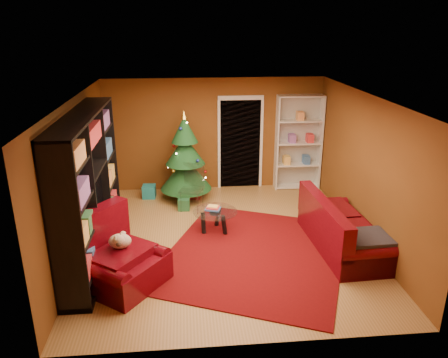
{
  "coord_description": "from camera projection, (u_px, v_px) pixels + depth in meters",
  "views": [
    {
      "loc": [
        -0.7,
        -7.09,
        3.77
      ],
      "look_at": [
        0.0,
        0.4,
        1.05
      ],
      "focal_mm": 35.0,
      "sensor_mm": 36.0,
      "label": 1
    }
  ],
  "objects": [
    {
      "name": "christmas_tree",
      "position": [
        185.0,
        157.0,
        9.54
      ],
      "size": [
        1.32,
        1.32,
        2.02
      ],
      "primitive_type": null,
      "rotation": [
        0.0,
        0.0,
        0.18
      ],
      "color": "#123F1B",
      "rests_on": "floor"
    },
    {
      "name": "wall_back",
      "position": [
        215.0,
        134.0,
        10.14
      ],
      "size": [
        5.0,
        0.05,
        2.6
      ],
      "primitive_type": "cube",
      "color": "brown",
      "rests_on": "ground"
    },
    {
      "name": "wall_right",
      "position": [
        367.0,
        169.0,
        7.76
      ],
      "size": [
        0.05,
        5.5,
        2.6
      ],
      "primitive_type": "cube",
      "color": "brown",
      "rests_on": "ground"
    },
    {
      "name": "doorway",
      "position": [
        240.0,
        145.0,
        10.24
      ],
      "size": [
        1.06,
        0.6,
        2.16
      ],
      "primitive_type": null,
      "color": "black",
      "rests_on": "floor"
    },
    {
      "name": "gift_box_green",
      "position": [
        184.0,
        204.0,
        9.26
      ],
      "size": [
        0.26,
        0.26,
        0.24
      ],
      "primitive_type": "cube",
      "rotation": [
        0.0,
        0.0,
        -0.06
      ],
      "color": "#1D5B31",
      "rests_on": "floor"
    },
    {
      "name": "sofa",
      "position": [
        344.0,
        224.0,
        7.58
      ],
      "size": [
        1.07,
        2.19,
        0.92
      ],
      "primitive_type": null,
      "rotation": [
        0.0,
        0.0,
        1.62
      ],
      "color": "#49040C",
      "rests_on": "rug"
    },
    {
      "name": "rug",
      "position": [
        255.0,
        254.0,
        7.5
      ],
      "size": [
        3.97,
        4.23,
        0.02
      ],
      "primitive_type": "cube",
      "rotation": [
        0.0,
        0.0,
        -0.4
      ],
      "color": "#5E080A",
      "rests_on": "floor"
    },
    {
      "name": "media_unit",
      "position": [
        88.0,
        189.0,
        7.04
      ],
      "size": [
        0.49,
        3.19,
        2.45
      ],
      "primitive_type": null,
      "rotation": [
        0.0,
        0.0,
        0.0
      ],
      "color": "black",
      "rests_on": "floor"
    },
    {
      "name": "coffee_table",
      "position": [
        215.0,
        221.0,
        8.25
      ],
      "size": [
        1.05,
        1.05,
        0.52
      ],
      "primitive_type": null,
      "rotation": [
        0.0,
        0.0,
        -0.31
      ],
      "color": "gray",
      "rests_on": "rug"
    },
    {
      "name": "armchair",
      "position": [
        121.0,
        257.0,
        6.5
      ],
      "size": [
        1.67,
        1.67,
        0.93
      ],
      "primitive_type": null,
      "rotation": [
        0.0,
        0.0,
        0.93
      ],
      "color": "#49040C",
      "rests_on": "rug"
    },
    {
      "name": "floor",
      "position": [
        226.0,
        241.0,
        7.99
      ],
      "size": [
        5.0,
        5.5,
        0.05
      ],
      "primitive_type": "cube",
      "color": "olive",
      "rests_on": "ground"
    },
    {
      "name": "dog",
      "position": [
        120.0,
        241.0,
        6.49
      ],
      "size": [
        0.48,
        0.5,
        0.3
      ],
      "primitive_type": null,
      "rotation": [
        0.0,
        0.0,
        0.93
      ],
      "color": "beige",
      "rests_on": "armchair"
    },
    {
      "name": "acrylic_chair",
      "position": [
        192.0,
        190.0,
        9.16
      ],
      "size": [
        0.59,
        0.61,
        0.88
      ],
      "primitive_type": null,
      "rotation": [
        0.0,
        0.0,
        -0.34
      ],
      "color": "#66605B",
      "rests_on": "rug"
    },
    {
      "name": "wall_left",
      "position": [
        77.0,
        178.0,
        7.32
      ],
      "size": [
        0.05,
        5.5,
        2.6
      ],
      "primitive_type": "cube",
      "color": "brown",
      "rests_on": "ground"
    },
    {
      "name": "ceiling",
      "position": [
        226.0,
        96.0,
        7.09
      ],
      "size": [
        5.0,
        5.5,
        0.05
      ],
      "primitive_type": "cube",
      "color": "silver",
      "rests_on": "wall_back"
    },
    {
      "name": "white_bookshelf",
      "position": [
        298.0,
        143.0,
        10.19
      ],
      "size": [
        1.06,
        0.4,
        2.27
      ],
      "primitive_type": null,
      "rotation": [
        0.0,
        0.0,
        -0.02
      ],
      "color": "white",
      "rests_on": "floor"
    },
    {
      "name": "gift_box_red",
      "position": [
        195.0,
        193.0,
        9.86
      ],
      "size": [
        0.28,
        0.28,
        0.24
      ],
      "primitive_type": "cube",
      "rotation": [
        0.0,
        0.0,
        -0.18
      ],
      "color": "maroon",
      "rests_on": "floor"
    },
    {
      "name": "gift_box_teal",
      "position": [
        149.0,
        191.0,
        9.89
      ],
      "size": [
        0.3,
        0.3,
        0.29
      ],
      "primitive_type": "cube",
      "rotation": [
        0.0,
        0.0,
        -0.04
      ],
      "color": "teal",
      "rests_on": "floor"
    }
  ]
}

